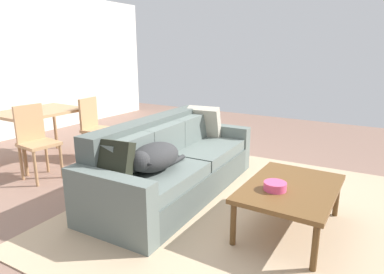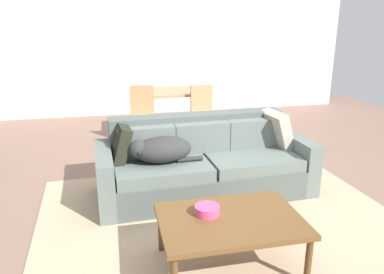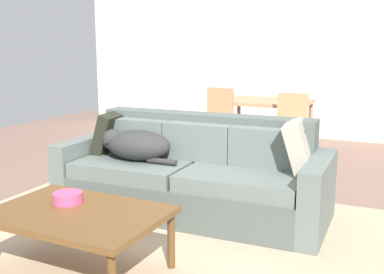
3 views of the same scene
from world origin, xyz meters
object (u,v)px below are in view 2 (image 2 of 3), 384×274
(throw_pillow_by_left_arm, at_px, (120,144))
(coffee_table, at_px, (230,223))
(dining_table, at_px, (167,95))
(dog_on_left_cushion, at_px, (160,150))
(dining_chair_near_left, at_px, (142,114))
(couch, at_px, (204,164))
(bowl_on_coffee_table, at_px, (207,210))
(dining_chair_near_right, at_px, (204,112))
(throw_pillow_by_right_arm, at_px, (277,130))

(throw_pillow_by_left_arm, relative_size, coffee_table, 0.36)
(coffee_table, distance_m, dining_table, 3.67)
(dog_on_left_cushion, xyz_separation_m, dining_table, (0.43, 2.42, 0.09))
(throw_pillow_by_left_arm, xyz_separation_m, dining_chair_near_left, (0.38, 1.69, -0.10))
(couch, bearing_deg, coffee_table, -98.16)
(bowl_on_coffee_table, bearing_deg, dog_on_left_cushion, 100.22)
(dining_chair_near_right, bearing_deg, throw_pillow_by_right_arm, -81.74)
(coffee_table, height_order, dining_table, dining_table)
(coffee_table, relative_size, dining_chair_near_right, 1.19)
(dog_on_left_cushion, distance_m, throw_pillow_by_left_arm, 0.43)
(dog_on_left_cushion, distance_m, dining_table, 2.46)
(couch, xyz_separation_m, bowl_on_coffee_table, (-0.30, -1.28, 0.14))
(coffee_table, bearing_deg, dining_chair_near_left, 97.15)
(throw_pillow_by_right_arm, bearing_deg, couch, -174.18)
(coffee_table, bearing_deg, throw_pillow_by_left_arm, 118.86)
(dog_on_left_cushion, xyz_separation_m, throw_pillow_by_left_arm, (-0.40, 0.16, 0.04))
(bowl_on_coffee_table, height_order, dining_chair_near_right, dining_chair_near_right)
(dog_on_left_cushion, height_order, bowl_on_coffee_table, dog_on_left_cushion)
(dog_on_left_cushion, height_order, coffee_table, dog_on_left_cushion)
(bowl_on_coffee_table, bearing_deg, dining_chair_near_left, 94.37)
(throw_pillow_by_left_arm, relative_size, throw_pillow_by_right_arm, 0.90)
(dog_on_left_cushion, height_order, throw_pillow_by_right_arm, throw_pillow_by_right_arm)
(dining_chair_near_left, bearing_deg, dog_on_left_cushion, -84.11)
(throw_pillow_by_right_arm, relative_size, dining_chair_near_right, 0.47)
(couch, distance_m, throw_pillow_by_right_arm, 0.96)
(dining_table, bearing_deg, dog_on_left_cushion, -100.14)
(dog_on_left_cushion, bearing_deg, throw_pillow_by_left_arm, 156.40)
(coffee_table, bearing_deg, dog_on_left_cushion, 106.41)
(dog_on_left_cushion, xyz_separation_m, dining_chair_near_right, (0.93, 1.83, -0.08))
(dining_chair_near_left, bearing_deg, bowl_on_coffee_table, -80.46)
(dog_on_left_cushion, height_order, throw_pillow_by_left_arm, throw_pillow_by_left_arm)
(throw_pillow_by_left_arm, bearing_deg, coffee_table, -61.14)
(dining_chair_near_right, bearing_deg, dog_on_left_cushion, -125.25)
(couch, xyz_separation_m, dog_on_left_cushion, (-0.50, -0.14, 0.26))
(coffee_table, bearing_deg, couch, 84.30)
(throw_pillow_by_right_arm, height_order, dining_chair_near_left, dining_chair_near_left)
(dog_on_left_cushion, distance_m, throw_pillow_by_right_arm, 1.42)
(coffee_table, height_order, dining_chair_near_left, dining_chair_near_left)
(dining_chair_near_right, bearing_deg, throw_pillow_by_left_arm, -136.87)
(coffee_table, distance_m, bowl_on_coffee_table, 0.20)
(couch, xyz_separation_m, dining_table, (-0.07, 2.28, 0.35))
(couch, height_order, dog_on_left_cushion, couch)
(dining_chair_near_left, bearing_deg, coffee_table, -77.68)
(couch, distance_m, dining_chair_near_right, 1.75)
(bowl_on_coffee_table, bearing_deg, dining_chair_near_right, 76.31)
(dining_table, bearing_deg, throw_pillow_by_left_arm, -110.24)
(dining_table, bearing_deg, bowl_on_coffee_table, -93.66)
(couch, bearing_deg, dining_chair_near_right, 73.34)
(throw_pillow_by_right_arm, distance_m, dining_chair_near_right, 1.67)
(dog_on_left_cushion, relative_size, dining_chair_near_right, 0.84)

